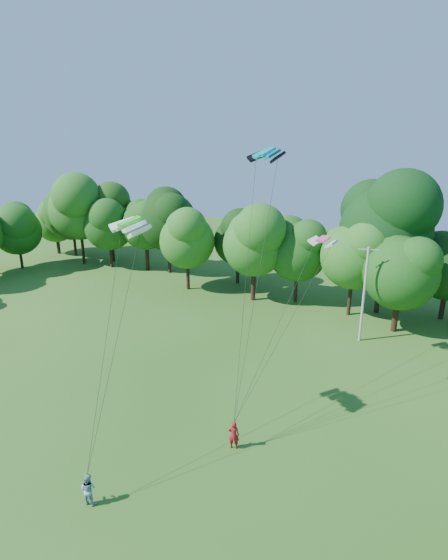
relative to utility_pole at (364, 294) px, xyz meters
The scene contains 8 objects.
utility_pole is the anchor object (origin of this frame).
kite_flyer_left 19.35m from the utility_pole, 98.69° to the right, with size 0.67×0.44×1.82m, color maroon.
kite_flyer_right 27.35m from the utility_pole, 105.39° to the right, with size 0.84×0.66×1.73m, color #8BA5C1.
kite_teal 16.74m from the utility_pole, 118.04° to the right, with size 3.02×2.23×0.64m.
kite_green 23.67m from the utility_pole, 113.41° to the right, with size 3.16×2.32×0.53m.
kite_pink 13.87m from the utility_pole, 92.06° to the right, with size 1.91×1.25×0.31m.
tree_back_west 40.66m from the utility_pole, 166.71° to the left, with size 8.33×8.33×12.11m.
tree_back_center 9.28m from the utility_pole, 91.19° to the left, with size 10.13×10.13×14.74m.
Camera 1 is at (13.16, -8.68, 17.59)m, focal length 28.00 mm.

